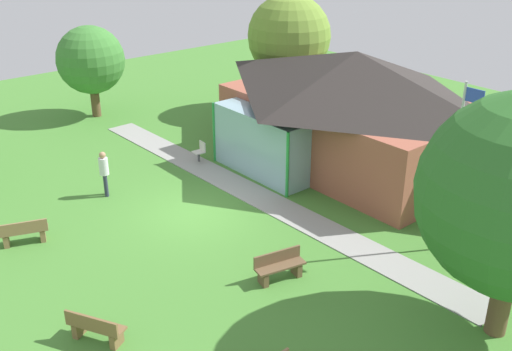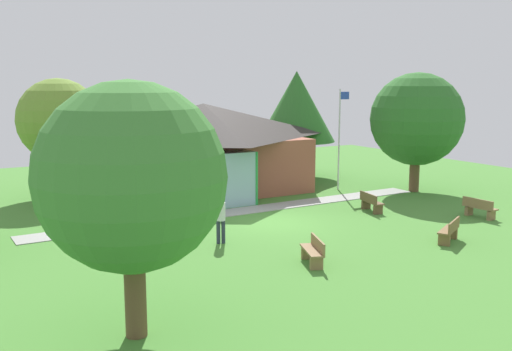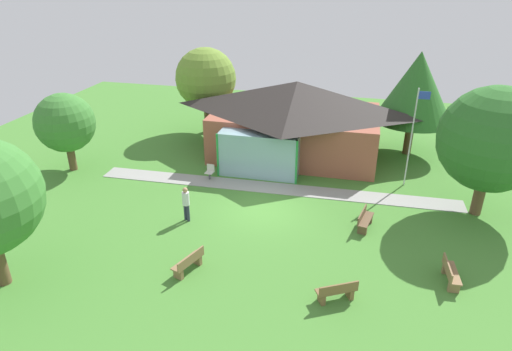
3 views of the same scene
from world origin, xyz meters
name	(u,v)px [view 1 (image 1 of 3)]	position (x,y,z in m)	size (l,w,h in m)	color
ground_plane	(198,212)	(0.00, 0.00, 0.00)	(44.00, 44.00, 0.00)	#478433
pavilion	(350,107)	(0.29, 7.38, 2.42)	(10.96, 7.93, 4.67)	#A35642
footpath	(251,193)	(0.00, 2.42, 0.01)	(19.57, 1.30, 0.03)	#999993
flagpole	(456,162)	(6.95, 4.53, 2.99)	(0.64, 0.08, 5.40)	silver
bench_mid_right	(279,267)	(4.87, -0.50, 0.40)	(0.75, 1.56, 0.84)	brown
bench_front_center	(24,233)	(-1.79, -5.43, 0.40)	(0.93, 1.56, 0.84)	olive
bench_front_right	(96,328)	(4.00, -5.79, 0.40)	(1.53, 1.10, 0.84)	brown
patio_chair_west	(200,152)	(-3.70, 2.71, 0.42)	(0.47, 0.47, 0.86)	beige
visitor_strolling_lawn	(104,170)	(-3.30, -1.81, 1.02)	(0.34, 0.34, 1.74)	#2D3347
tree_behind_pavilion_left	(289,37)	(-6.40, 10.17, 3.86)	(4.17, 4.17, 5.96)	brown
tree_west_hedge	(91,60)	(-11.99, 2.06, 2.88)	(3.34, 3.34, 4.57)	brown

